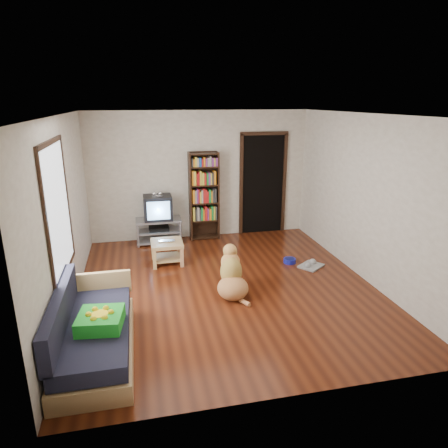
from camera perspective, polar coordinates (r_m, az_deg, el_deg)
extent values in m
plane|color=#55210E|center=(6.32, 0.37, -8.88)|extent=(5.00, 5.00, 0.00)
plane|color=white|center=(5.67, 0.43, 15.38)|extent=(5.00, 5.00, 0.00)
plane|color=beige|center=(8.26, -3.45, 6.91)|extent=(4.50, 0.00, 4.50)
plane|color=beige|center=(3.61, 9.26, -7.43)|extent=(4.50, 0.00, 4.50)
plane|color=beige|center=(5.82, -21.78, 1.18)|extent=(0.00, 5.00, 5.00)
plane|color=beige|center=(6.72, 19.51, 3.48)|extent=(0.00, 5.00, 5.00)
cube|color=green|center=(4.67, -17.23, -12.99)|extent=(0.52, 0.52, 0.16)
imported|color=silver|center=(7.08, -8.18, -2.51)|extent=(0.29, 0.20, 0.02)
cylinder|color=#151A95|center=(7.26, 9.35, -5.19)|extent=(0.22, 0.22, 0.08)
cube|color=#979797|center=(7.17, 12.31, -5.87)|extent=(0.51, 0.50, 0.03)
cube|color=white|center=(5.29, -22.65, 1.80)|extent=(0.02, 1.30, 1.60)
cube|color=black|center=(5.15, -23.67, 10.62)|extent=(0.03, 1.42, 0.06)
cube|color=black|center=(5.55, -21.62, -6.38)|extent=(0.03, 1.42, 0.06)
cube|color=black|center=(4.63, -23.99, -0.47)|extent=(0.03, 0.06, 1.70)
cube|color=black|center=(5.96, -21.52, 3.57)|extent=(0.03, 0.06, 1.70)
cube|color=black|center=(8.61, 5.54, 5.59)|extent=(0.90, 0.02, 2.10)
cube|color=black|center=(8.46, 2.46, 5.44)|extent=(0.07, 0.05, 2.14)
cube|color=black|center=(8.75, 8.58, 5.67)|extent=(0.07, 0.05, 2.14)
cube|color=black|center=(8.44, 5.79, 12.76)|extent=(1.03, 0.05, 0.07)
cube|color=#99999E|center=(8.13, -9.35, 0.57)|extent=(0.90, 0.45, 0.04)
cube|color=#99999E|center=(8.20, -9.27, -0.97)|extent=(0.86, 0.42, 0.03)
cube|color=#99999E|center=(8.26, -9.21, -2.22)|extent=(0.90, 0.45, 0.04)
cylinder|color=#99999E|center=(8.00, -12.18, -1.60)|extent=(0.04, 0.04, 0.50)
cylinder|color=#99999E|center=(8.04, -6.19, -1.21)|extent=(0.04, 0.04, 0.50)
cylinder|color=#99999E|center=(8.38, -12.22, -0.73)|extent=(0.04, 0.04, 0.50)
cylinder|color=#99999E|center=(8.41, -6.50, -0.36)|extent=(0.04, 0.04, 0.50)
cube|color=black|center=(8.18, -9.29, -0.63)|extent=(0.40, 0.30, 0.07)
cube|color=black|center=(8.06, -9.44, 2.34)|extent=(0.55, 0.48, 0.48)
cube|color=black|center=(8.25, -9.52, 2.69)|extent=(0.40, 0.14, 0.36)
cube|color=#8CBFF2|center=(7.82, -9.33, 1.89)|extent=(0.44, 0.02, 0.36)
cube|color=silver|center=(7.95, -9.51, 3.99)|extent=(0.20, 0.07, 0.02)
sphere|color=silver|center=(7.93, -9.95, 4.28)|extent=(0.09, 0.09, 0.09)
sphere|color=silver|center=(7.94, -9.09, 4.33)|extent=(0.09, 0.09, 0.09)
cube|color=black|center=(8.16, -4.86, 3.87)|extent=(0.03, 0.30, 1.80)
cube|color=black|center=(8.25, -0.92, 4.08)|extent=(0.03, 0.30, 1.80)
cube|color=black|center=(8.34, -3.04, 4.20)|extent=(0.60, 0.02, 1.80)
cube|color=black|center=(8.44, -2.79, -1.77)|extent=(0.56, 0.28, 0.02)
cube|color=black|center=(8.33, -2.83, 0.63)|extent=(0.56, 0.28, 0.03)
cube|color=black|center=(8.23, -2.87, 3.10)|extent=(0.56, 0.28, 0.02)
cube|color=black|center=(8.15, -2.91, 5.62)|extent=(0.56, 0.28, 0.02)
cube|color=black|center=(8.08, -2.95, 8.19)|extent=(0.56, 0.28, 0.02)
cube|color=black|center=(8.04, -2.98, 10.02)|extent=(0.56, 0.28, 0.02)
cube|color=tan|center=(4.96, -17.69, -16.36)|extent=(0.80, 1.80, 0.22)
cube|color=#1E1E2D|center=(4.85, -17.94, -14.18)|extent=(0.74, 1.74, 0.18)
cube|color=#1E1E2D|center=(4.77, -22.38, -11.51)|extent=(0.12, 1.74, 0.40)
cube|color=tan|center=(5.53, -17.35, -8.05)|extent=(0.80, 0.06, 0.30)
cube|color=tan|center=(7.12, -8.19, -2.74)|extent=(0.55, 0.55, 0.06)
cube|color=tan|center=(7.22, -8.10, -4.75)|extent=(0.45, 0.45, 0.03)
cube|color=tan|center=(6.96, -9.90, -5.06)|extent=(0.06, 0.06, 0.34)
cube|color=tan|center=(6.99, -6.04, -4.80)|extent=(0.06, 0.06, 0.34)
cube|color=tan|center=(7.40, -10.08, -3.70)|extent=(0.06, 0.06, 0.34)
cube|color=tan|center=(7.43, -6.46, -3.45)|extent=(0.06, 0.06, 0.34)
ellipsoid|color=#C4824B|center=(5.95, 1.28, -9.14)|extent=(0.50, 0.54, 0.34)
ellipsoid|color=#B69746|center=(6.04, 1.03, -6.79)|extent=(0.36, 0.39, 0.45)
ellipsoid|color=tan|center=(6.08, 0.92, -5.50)|extent=(0.31, 0.29, 0.32)
ellipsoid|color=tan|center=(6.06, 0.85, -3.79)|extent=(0.23, 0.25, 0.20)
ellipsoid|color=#C17F4A|center=(6.17, 0.71, -3.63)|extent=(0.10, 0.18, 0.08)
sphere|color=black|center=(6.25, 0.61, -3.36)|extent=(0.04, 0.04, 0.04)
ellipsoid|color=#D8AF53|center=(6.02, 0.17, -4.03)|extent=(0.06, 0.07, 0.14)
ellipsoid|color=tan|center=(6.04, 1.63, -3.96)|extent=(0.06, 0.07, 0.14)
cylinder|color=tan|center=(6.25, 0.14, -7.36)|extent=(0.08, 0.12, 0.37)
cylinder|color=tan|center=(6.27, 1.44, -7.29)|extent=(0.08, 0.12, 0.37)
sphere|color=#B87846|center=(6.36, 0.09, -8.51)|extent=(0.09, 0.09, 0.09)
sphere|color=#DAB954|center=(6.38, 1.37, -8.44)|extent=(0.09, 0.09, 0.09)
cylinder|color=#CE864F|center=(5.85, 2.64, -10.94)|extent=(0.19, 0.32, 0.07)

